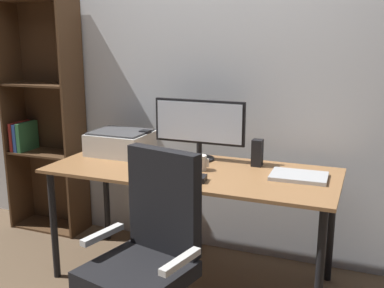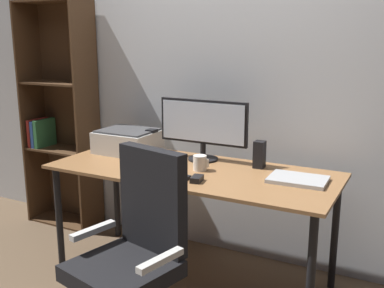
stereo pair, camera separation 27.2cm
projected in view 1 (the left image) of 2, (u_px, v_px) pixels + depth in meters
The scene contains 13 objects.
ground_plane at pixel (192, 278), 2.95m from camera, with size 12.00×12.00×0.00m, color brown.
back_wall at pixel (220, 72), 3.14m from camera, with size 6.40×0.10×2.60m, color silver.
desk at pixel (191, 181), 2.80m from camera, with size 1.77×0.74×0.74m.
monitor at pixel (199, 125), 2.95m from camera, with size 0.62×0.20×0.40m.
keyboard at pixel (168, 176), 2.61m from camera, with size 0.29×0.11×0.02m, color black.
mouse at pixel (201, 179), 2.54m from camera, with size 0.06×0.10×0.03m, color black.
coffee_mug at pixel (200, 163), 2.75m from camera, with size 0.10×0.08×0.09m.
laptop at pixel (299, 176), 2.60m from camera, with size 0.32×0.23×0.02m, color #B7BABC.
speaker_left at pixel (145, 142), 3.12m from camera, with size 0.06×0.07×0.17m, color black.
speaker_right at pixel (257, 153), 2.83m from camera, with size 0.06×0.07×0.17m, color black.
printer at pixel (121, 143), 3.13m from camera, with size 0.40×0.34×0.16m.
office_chair at pixel (147, 266), 2.17m from camera, with size 0.57×0.55×1.01m.
bookshelf at pixel (45, 120), 3.59m from camera, with size 0.61×0.28×1.81m.
Camera 1 is at (1.00, -2.48, 1.53)m, focal length 42.27 mm.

